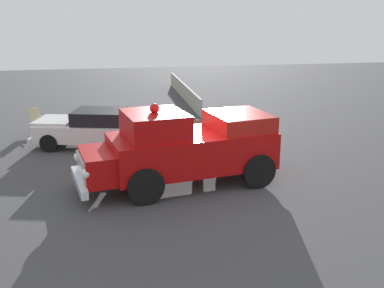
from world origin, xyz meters
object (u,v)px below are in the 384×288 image
(vintage_fire_truck, at_px, (185,147))
(lawn_chair_near_truck, at_px, (198,138))
(lawn_chair_by_car, at_px, (243,135))
(spectator_seated, at_px, (195,135))
(lawn_chair_spare, at_px, (36,117))
(traffic_cone, at_px, (173,151))
(classic_hot_rod, at_px, (91,128))

(vintage_fire_truck, xyz_separation_m, lawn_chair_near_truck, (-3.07, 1.04, -0.61))
(lawn_chair_near_truck, xyz_separation_m, lawn_chair_by_car, (-0.05, 1.73, 0.00))
(spectator_seated, bearing_deg, lawn_chair_by_car, 89.90)
(lawn_chair_spare, xyz_separation_m, traffic_cone, (5.12, 5.43, -0.28))
(lawn_chair_by_car, xyz_separation_m, traffic_cone, (0.56, -2.75, -0.28))
(lawn_chair_by_car, distance_m, traffic_cone, 2.82)
(lawn_chair_near_truck, xyz_separation_m, spectator_seated, (-0.05, -0.12, 0.11))
(classic_hot_rod, relative_size, lawn_chair_spare, 4.60)
(vintage_fire_truck, relative_size, traffic_cone, 9.83)
(classic_hot_rod, bearing_deg, lawn_chair_spare, -139.92)
(lawn_chair_by_car, bearing_deg, traffic_cone, -78.40)
(vintage_fire_truck, bearing_deg, lawn_chair_spare, -144.83)
(lawn_chair_by_car, height_order, traffic_cone, lawn_chair_by_car)
(lawn_chair_near_truck, height_order, lawn_chair_by_car, same)
(lawn_chair_near_truck, relative_size, lawn_chair_spare, 1.00)
(lawn_chair_near_truck, bearing_deg, traffic_cone, -63.01)
(traffic_cone, bearing_deg, classic_hot_rod, -126.29)
(lawn_chair_spare, height_order, traffic_cone, lawn_chair_spare)
(vintage_fire_truck, distance_m, traffic_cone, 2.70)
(lawn_chair_near_truck, bearing_deg, lawn_chair_spare, -125.55)
(lawn_chair_by_car, xyz_separation_m, lawn_chair_spare, (-4.56, -8.18, 0.00))
(vintage_fire_truck, bearing_deg, traffic_cone, 179.58)
(lawn_chair_spare, bearing_deg, traffic_cone, 46.64)
(lawn_chair_spare, bearing_deg, vintage_fire_truck, 35.17)
(vintage_fire_truck, xyz_separation_m, traffic_cone, (-2.55, 0.02, -0.89))
(vintage_fire_truck, xyz_separation_m, classic_hot_rod, (-4.69, -2.90, -0.45))
(traffic_cone, bearing_deg, vintage_fire_truck, -0.42)
(lawn_chair_by_car, bearing_deg, classic_hot_rod, -105.56)
(lawn_chair_by_car, bearing_deg, vintage_fire_truck, -41.64)
(lawn_chair_spare, distance_m, spectator_seated, 7.79)
(classic_hot_rod, bearing_deg, vintage_fire_truck, 31.71)
(lawn_chair_near_truck, distance_m, traffic_cone, 1.18)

